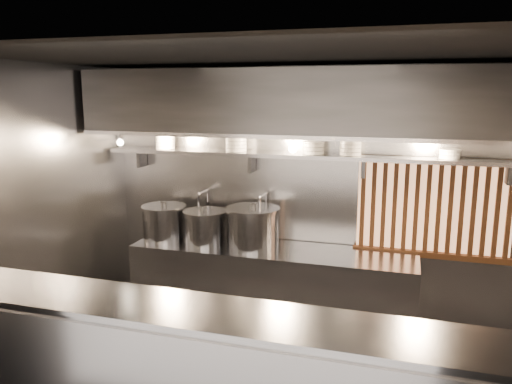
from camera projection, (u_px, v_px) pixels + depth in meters
The scene contains 19 objects.
ceiling at pixel (273, 55), 3.76m from camera, with size 4.50×4.50×0.00m, color black.
wall_back at pixel (307, 197), 5.44m from camera, with size 4.50×4.50×0.00m, color gray.
wall_left at pixel (40, 215), 4.67m from camera, with size 3.00×3.00×0.00m, color gray.
cooking_bench at pixel (271, 289), 5.37m from camera, with size 3.00×0.70×0.90m, color #97979C.
bowl_shelf at pixel (305, 156), 5.18m from camera, with size 4.40×0.34×0.04m, color #97979C.
exhaust_hood at pixel (301, 103), 4.87m from camera, with size 4.40×0.81×0.65m.
wood_screen at pixel (433, 208), 5.03m from camera, with size 1.56×0.09×1.04m.
faucet_left at pixel (205, 202), 5.66m from camera, with size 0.04×0.30×0.50m.
faucet_right at pixel (264, 206), 5.46m from camera, with size 0.04×0.30×0.50m.
heat_lamp at pixel (119, 137), 5.24m from camera, with size 0.25×0.35×0.20m.
pendant_bulb at pixel (293, 149), 5.08m from camera, with size 0.09×0.09×0.19m.
stock_pot_left at pixel (205, 227), 5.43m from camera, with size 0.55×0.55×0.41m.
stock_pot_mid at pixel (164, 222), 5.59m from camera, with size 0.65×0.65×0.43m.
stock_pot_right at pixel (253, 227), 5.30m from camera, with size 0.73×0.73×0.47m.
bowl_stack_0 at pixel (165, 141), 5.61m from camera, with size 0.23×0.23×0.17m.
bowl_stack_1 at pixel (236, 143), 5.37m from camera, with size 0.24×0.24×0.17m.
bowl_stack_2 at pixel (313, 148), 5.14m from camera, with size 0.24×0.24×0.13m.
bowl_stack_3 at pixel (351, 147), 5.03m from camera, with size 0.23×0.23×0.17m.
bowl_stack_4 at pixel (450, 154), 4.77m from camera, with size 0.21×0.21×0.09m.
Camera 1 is at (1.00, -3.76, 2.52)m, focal length 35.00 mm.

